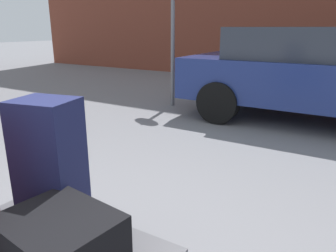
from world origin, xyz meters
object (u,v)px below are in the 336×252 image
object	(u,v)px
suitcase_navy_rear_left	(50,162)
parked_car	(326,73)
suitcase_black_rear_right	(60,244)
no_parking_sign	(173,25)

from	to	relation	value
suitcase_navy_rear_left	parked_car	distance (m)	4.41
suitcase_black_rear_right	parked_car	bearing A→B (deg)	90.00
suitcase_black_rear_right	suitcase_navy_rear_left	bearing A→B (deg)	149.96
no_parking_sign	parked_car	bearing A→B (deg)	4.72
suitcase_black_rear_right	no_parking_sign	xyz separation A→B (m)	(-2.00, 4.38, 0.98)
parked_car	suitcase_navy_rear_left	bearing A→B (deg)	-101.84
suitcase_navy_rear_left	parked_car	bearing A→B (deg)	65.40
suitcase_navy_rear_left	no_parking_sign	distance (m)	4.49
suitcase_black_rear_right	parked_car	xyz separation A→B (m)	(0.54, 4.59, 0.28)
suitcase_navy_rear_left	suitcase_black_rear_right	world-z (taller)	suitcase_navy_rear_left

